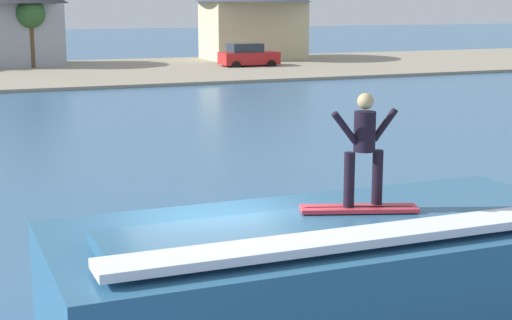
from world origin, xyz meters
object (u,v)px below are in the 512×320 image
object	(u,v)px
surfboard	(359,209)
tree_short_bushy	(31,15)
car_far_shore	(248,56)
house_small_cottage	(15,14)
wave_crest	(331,274)
house_gabled_white	(253,11)
surfer	(364,143)

from	to	relation	value
surfboard	tree_short_bushy	xyz separation A→B (m)	(0.95, 48.70, 2.05)
car_far_shore	house_small_cottage	world-z (taller)	house_small_cottage
wave_crest	house_gabled_white	bearing A→B (deg)	69.26
house_small_cottage	tree_short_bushy	bearing A→B (deg)	-73.81
surfer	house_gabled_white	xyz separation A→B (m)	(18.86, 51.12, 1.25)
wave_crest	tree_short_bushy	distance (m)	48.68
surfer	house_gabled_white	distance (m)	54.50
wave_crest	car_far_shore	xyz separation A→B (m)	(16.17, 44.20, 0.07)
wave_crest	house_small_cottage	distance (m)	51.42
surfboard	car_far_shore	size ratio (longest dim) A/B	0.41
surfboard	house_gabled_white	bearing A→B (deg)	69.68
wave_crest	tree_short_bushy	bearing A→B (deg)	88.43
wave_crest	house_gabled_white	xyz separation A→B (m)	(19.32, 51.02, 3.24)
surfer	tree_short_bushy	size ratio (longest dim) A/B	0.33
house_gabled_white	house_small_cottage	distance (m)	18.80
wave_crest	car_far_shore	world-z (taller)	wave_crest
wave_crest	tree_short_bushy	xyz separation A→B (m)	(1.33, 48.56, 3.07)
surfboard	wave_crest	bearing A→B (deg)	159.39
house_gabled_white	tree_short_bushy	world-z (taller)	house_gabled_white
wave_crest	surfer	bearing A→B (deg)	-11.44
tree_short_bushy	house_gabled_white	bearing A→B (deg)	7.79
wave_crest	house_gabled_white	size ratio (longest dim) A/B	0.86
house_small_cottage	tree_short_bushy	size ratio (longest dim) A/B	1.55
tree_short_bushy	car_far_shore	bearing A→B (deg)	-16.35
car_far_shore	tree_short_bushy	distance (m)	15.76
house_small_cottage	tree_short_bushy	xyz separation A→B (m)	(0.80, -2.76, -0.02)
house_gabled_white	house_small_cottage	world-z (taller)	house_small_cottage
wave_crest	tree_short_bushy	world-z (taller)	tree_short_bushy
tree_short_bushy	wave_crest	bearing A→B (deg)	-91.57
surfer	tree_short_bushy	world-z (taller)	tree_short_bushy
house_gabled_white	house_small_cottage	bearing A→B (deg)	179.08
wave_crest	house_small_cottage	world-z (taller)	house_small_cottage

